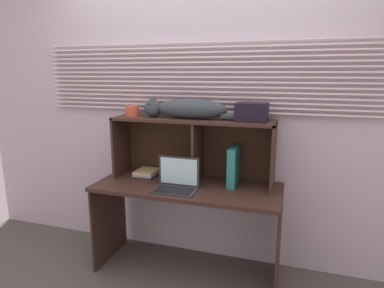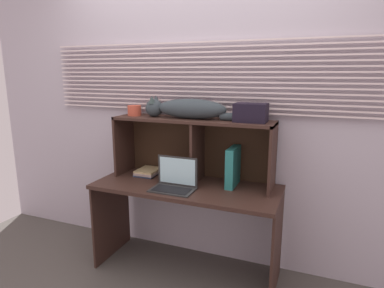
% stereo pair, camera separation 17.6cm
% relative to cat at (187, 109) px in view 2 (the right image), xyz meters
% --- Properties ---
extents(ground_plane, '(4.40, 4.40, 0.00)m').
position_rel_cat_xyz_m(ground_plane, '(0.04, -0.35, -1.32)').
color(ground_plane, '#4C4742').
extents(back_panel_with_blinds, '(4.40, 0.08, 2.50)m').
position_rel_cat_xyz_m(back_panel_with_blinds, '(0.04, 0.20, -0.06)').
color(back_panel_with_blinds, '#B8AEBB').
rests_on(back_panel_with_blinds, ground).
extents(desk, '(1.44, 0.58, 0.74)m').
position_rel_cat_xyz_m(desk, '(0.04, -0.13, -0.72)').
color(desk, '#37221B').
rests_on(desk, ground).
extents(hutch_shelf_unit, '(1.29, 0.31, 0.51)m').
position_rel_cat_xyz_m(hutch_shelf_unit, '(0.05, 0.03, -0.24)').
color(hutch_shelf_unit, '#37221B').
rests_on(hutch_shelf_unit, desk).
extents(cat, '(0.94, 0.17, 0.17)m').
position_rel_cat_xyz_m(cat, '(0.00, 0.00, 0.00)').
color(cat, '#313A3F').
rests_on(cat, hutch_shelf_unit).
extents(laptop, '(0.32, 0.20, 0.24)m').
position_rel_cat_xyz_m(laptop, '(-0.01, -0.24, -0.52)').
color(laptop, '#2A2A2A').
rests_on(laptop, desk).
extents(binder_upright, '(0.06, 0.24, 0.30)m').
position_rel_cat_xyz_m(binder_upright, '(0.38, 0.00, -0.43)').
color(binder_upright, '#257672').
rests_on(binder_upright, desk).
extents(book_stack, '(0.18, 0.22, 0.05)m').
position_rel_cat_xyz_m(book_stack, '(-0.37, 0.00, -0.56)').
color(book_stack, '#394E76').
rests_on(book_stack, desk).
extents(small_basket, '(0.11, 0.11, 0.08)m').
position_rel_cat_xyz_m(small_basket, '(-0.48, 0.00, -0.03)').
color(small_basket, '#C04934').
rests_on(small_basket, hutch_shelf_unit).
extents(storage_box, '(0.23, 0.16, 0.14)m').
position_rel_cat_xyz_m(storage_box, '(0.50, 0.00, -0.01)').
color(storage_box, black).
rests_on(storage_box, hutch_shelf_unit).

